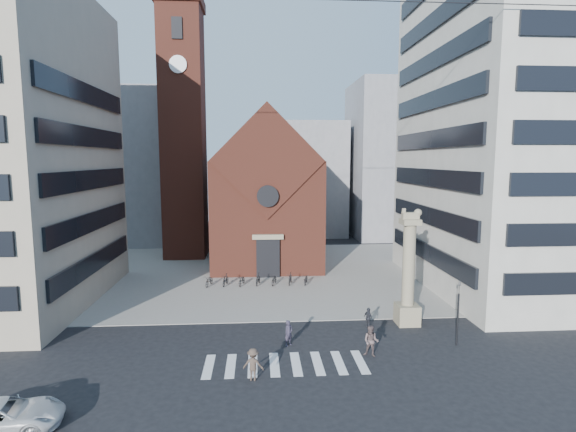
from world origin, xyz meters
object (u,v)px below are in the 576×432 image
object	(u,v)px
pedestrian_1	(371,341)
scooter_0	(209,281)
lion_column	(408,279)
pedestrian_2	(368,318)
white_car	(2,417)
traffic_light	(458,312)
pedestrian_0	(289,333)

from	to	relation	value
pedestrian_1	scooter_0	size ratio (longest dim) A/B	1.03
lion_column	pedestrian_2	world-z (taller)	lion_column
lion_column	pedestrian_1	bearing A→B (deg)	-127.68
white_car	scooter_0	distance (m)	23.91
traffic_light	scooter_0	bearing A→B (deg)	139.61
traffic_light	white_car	size ratio (longest dim) A/B	0.83
pedestrian_2	white_car	bearing A→B (deg)	95.01
pedestrian_1	pedestrian_2	distance (m)	4.74
traffic_light	pedestrian_1	bearing A→B (deg)	-168.13
lion_column	pedestrian_1	distance (m)	7.11
pedestrian_0	scooter_0	xyz separation A→B (m)	(-6.69, 14.36, -0.30)
pedestrian_2	pedestrian_1	bearing A→B (deg)	143.14
pedestrian_2	pedestrian_0	bearing A→B (deg)	88.87
traffic_light	pedestrian_0	xyz separation A→B (m)	(-11.06, 0.73, -1.44)
traffic_light	scooter_0	size ratio (longest dim) A/B	2.27
white_car	scooter_0	size ratio (longest dim) A/B	2.72
white_car	scooter_0	bearing A→B (deg)	-25.92
pedestrian_1	pedestrian_2	world-z (taller)	pedestrian_1
scooter_0	lion_column	bearing A→B (deg)	-22.47
pedestrian_0	lion_column	bearing A→B (deg)	-18.81
traffic_light	pedestrian_0	distance (m)	11.18
lion_column	pedestrian_0	distance (m)	9.98
pedestrian_1	white_car	bearing A→B (deg)	-132.73
pedestrian_0	pedestrian_2	size ratio (longest dim) A/B	1.11
traffic_light	white_car	world-z (taller)	traffic_light
pedestrian_0	pedestrian_1	distance (m)	5.38
traffic_light	scooter_0	distance (m)	23.37
white_car	pedestrian_0	size ratio (longest dim) A/B	3.04
lion_column	scooter_0	distance (m)	19.49
scooter_0	pedestrian_0	bearing A→B (deg)	-52.33
scooter_0	traffic_light	bearing A→B (deg)	-27.69
pedestrian_0	pedestrian_1	xyz separation A→B (m)	(4.99, -2.01, 0.13)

